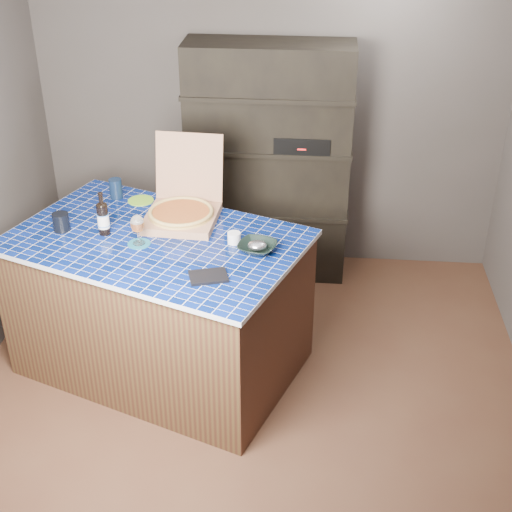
# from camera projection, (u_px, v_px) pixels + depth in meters

# --- Properties ---
(room) EXTENTS (3.50, 3.50, 3.50)m
(room) POSITION_uv_depth(u_px,v_px,m) (248.00, 215.00, 3.83)
(room) COLOR #513422
(room) RESTS_ON ground
(shelving_unit) EXTENTS (1.20, 0.41, 1.80)m
(shelving_unit) POSITION_uv_depth(u_px,v_px,m) (269.00, 164.00, 5.32)
(shelving_unit) COLOR black
(shelving_unit) RESTS_ON floor
(kitchen_island) EXTENTS (1.99, 1.63, 0.94)m
(kitchen_island) POSITION_uv_depth(u_px,v_px,m) (160.00, 304.00, 4.48)
(kitchen_island) COLOR #4C381E
(kitchen_island) RESTS_ON floor
(pizza_box) EXTENTS (0.47, 0.55, 0.47)m
(pizza_box) POSITION_uv_depth(u_px,v_px,m) (182.00, 210.00, 4.42)
(pizza_box) COLOR #AD7759
(pizza_box) RESTS_ON kitchen_island
(mead_bottle) EXTENTS (0.07, 0.07, 0.27)m
(mead_bottle) POSITION_uv_depth(u_px,v_px,m) (103.00, 218.00, 4.24)
(mead_bottle) COLOR black
(mead_bottle) RESTS_ON kitchen_island
(teal_trivet) EXTENTS (0.13, 0.13, 0.01)m
(teal_trivet) POSITION_uv_depth(u_px,v_px,m) (139.00, 244.00, 4.18)
(teal_trivet) COLOR #176179
(teal_trivet) RESTS_ON kitchen_island
(wine_glass) EXTENTS (0.08, 0.08, 0.18)m
(wine_glass) POSITION_uv_depth(u_px,v_px,m) (137.00, 225.00, 4.12)
(wine_glass) COLOR white
(wine_glass) RESTS_ON teal_trivet
(tumbler) EXTENTS (0.10, 0.10, 0.11)m
(tumbler) POSITION_uv_depth(u_px,v_px,m) (61.00, 222.00, 4.31)
(tumbler) COLOR black
(tumbler) RESTS_ON kitchen_island
(dvd_case) EXTENTS (0.24, 0.20, 0.02)m
(dvd_case) POSITION_uv_depth(u_px,v_px,m) (208.00, 276.00, 3.86)
(dvd_case) COLOR black
(dvd_case) RESTS_ON kitchen_island
(bowl) EXTENTS (0.27, 0.27, 0.05)m
(bowl) POSITION_uv_depth(u_px,v_px,m) (257.00, 247.00, 4.10)
(bowl) COLOR black
(bowl) RESTS_ON kitchen_island
(foil_contents) EXTENTS (0.11, 0.09, 0.05)m
(foil_contents) POSITION_uv_depth(u_px,v_px,m) (257.00, 245.00, 4.09)
(foil_contents) COLOR #B9B8C5
(foil_contents) RESTS_ON bowl
(white_jar) EXTENTS (0.08, 0.08, 0.07)m
(white_jar) POSITION_uv_depth(u_px,v_px,m) (234.00, 238.00, 4.18)
(white_jar) COLOR white
(white_jar) RESTS_ON kitchen_island
(navy_cup) EXTENTS (0.08, 0.08, 0.13)m
(navy_cup) POSITION_uv_depth(u_px,v_px,m) (116.00, 189.00, 4.70)
(navy_cup) COLOR #0E1C33
(navy_cup) RESTS_ON kitchen_island
(green_trivet) EXTENTS (0.17, 0.17, 0.01)m
(green_trivet) POSITION_uv_depth(u_px,v_px,m) (141.00, 200.00, 4.69)
(green_trivet) COLOR #7FC62A
(green_trivet) RESTS_ON kitchen_island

